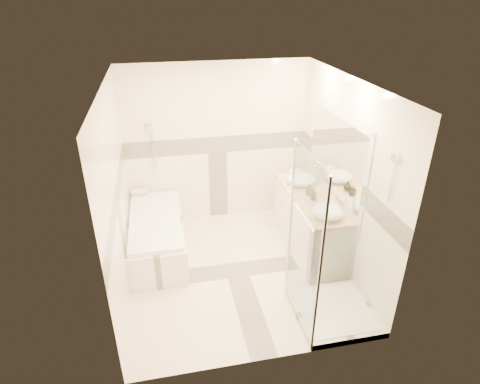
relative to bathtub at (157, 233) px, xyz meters
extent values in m
cube|color=#F7E2C4|center=(1.02, -0.65, -0.31)|extent=(2.80, 3.00, 0.01)
cube|color=white|center=(1.02, -0.65, 2.20)|extent=(2.80, 3.00, 0.01)
cube|color=#FCE7C9|center=(1.02, 0.85, 0.94)|extent=(2.80, 0.01, 2.50)
cube|color=#FCE7C9|center=(1.02, -2.15, 0.94)|extent=(2.80, 0.01, 2.50)
cube|color=#FCE7C9|center=(-0.38, -0.65, 0.94)|extent=(0.01, 3.00, 2.50)
cube|color=#FCE7C9|center=(2.43, -0.65, 0.94)|extent=(0.01, 3.00, 2.50)
cube|color=white|center=(2.41, -0.35, 1.14)|extent=(0.01, 1.60, 1.00)
cylinder|color=silver|center=(0.05, 0.82, 1.04)|extent=(0.02, 0.02, 0.70)
cube|color=#FCE7C9|center=(0.00, 0.00, -0.06)|extent=(0.75, 1.70, 0.50)
cube|color=white|center=(0.00, 0.00, 0.22)|extent=(0.69, 1.60, 0.06)
ellipsoid|color=white|center=(0.00, 0.00, 0.17)|extent=(0.56, 1.40, 0.16)
cube|color=white|center=(2.15, -0.35, 0.09)|extent=(0.55, 1.60, 0.80)
cylinder|color=silver|center=(1.86, -0.75, 0.24)|extent=(0.01, 0.24, 0.01)
cylinder|color=silver|center=(1.86, 0.05, 0.24)|extent=(0.01, 0.24, 0.01)
cube|color=#EFBB7E|center=(2.15, -0.35, 0.52)|extent=(0.57, 1.62, 0.05)
cube|color=#FCE7C9|center=(1.97, -1.70, -0.27)|extent=(0.90, 0.90, 0.08)
cube|color=white|center=(1.97, -1.70, -0.22)|extent=(0.80, 0.80, 0.01)
cube|color=white|center=(1.53, -1.70, 0.73)|extent=(0.01, 0.90, 2.00)
cube|color=white|center=(1.97, -1.26, 0.73)|extent=(0.90, 0.01, 2.00)
cylinder|color=silver|center=(1.52, -2.15, 0.73)|extent=(0.03, 0.03, 2.00)
cylinder|color=silver|center=(1.52, -1.25, 0.73)|extent=(0.03, 0.03, 2.00)
cylinder|color=silver|center=(2.42, -1.25, 0.73)|extent=(0.03, 0.03, 2.00)
cylinder|color=silver|center=(2.38, -1.70, 1.64)|extent=(0.03, 0.10, 0.10)
cylinder|color=silver|center=(1.49, -1.70, 1.09)|extent=(0.02, 0.60, 0.02)
cube|color=white|center=(1.49, -1.70, 0.79)|extent=(0.04, 0.48, 0.62)
ellipsoid|color=white|center=(2.13, 0.04, 0.63)|extent=(0.41, 0.41, 0.16)
ellipsoid|color=white|center=(2.13, -0.92, 0.62)|extent=(0.41, 0.41, 0.16)
cylinder|color=silver|center=(2.35, 0.04, 0.69)|extent=(0.03, 0.03, 0.29)
cylinder|color=silver|center=(2.30, 0.04, 0.81)|extent=(0.10, 0.02, 0.02)
cylinder|color=silver|center=(2.35, -0.92, 0.67)|extent=(0.03, 0.03, 0.26)
cylinder|color=silver|center=(2.31, -0.92, 0.78)|extent=(0.09, 0.02, 0.02)
imported|color=black|center=(2.13, -0.44, 0.62)|extent=(0.09, 0.09, 0.15)
imported|color=black|center=(2.13, -0.29, 0.62)|extent=(0.13, 0.13, 0.15)
cube|color=white|center=(2.13, 0.28, 0.59)|extent=(0.19, 0.29, 0.09)
cylinder|color=white|center=(-0.22, 0.75, 0.31)|extent=(0.23, 0.10, 0.10)
camera|label=1|loc=(0.19, -4.92, 3.11)|focal=30.00mm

